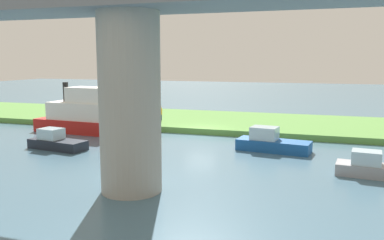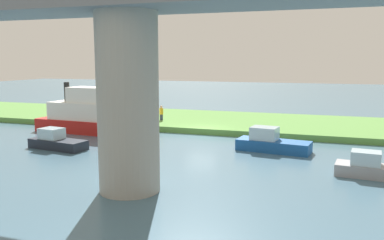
{
  "view_description": "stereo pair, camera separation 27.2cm",
  "coord_description": "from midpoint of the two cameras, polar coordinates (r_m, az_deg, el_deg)",
  "views": [
    {
      "loc": [
        -9.55,
        31.58,
        6.21
      ],
      "look_at": [
        -0.87,
        5.0,
        2.0
      ],
      "focal_mm": 37.6,
      "sensor_mm": 36.0,
      "label": 1
    },
    {
      "loc": [
        -9.81,
        31.5,
        6.21
      ],
      "look_at": [
        -0.87,
        5.0,
        2.0
      ],
      "focal_mm": 37.6,
      "sensor_mm": 36.0,
      "label": 2
    }
  ],
  "objects": [
    {
      "name": "ground_plane",
      "position": [
        33.57,
        1.01,
        -2.1
      ],
      "size": [
        160.0,
        160.0,
        0.0
      ],
      "primitive_type": "plane",
      "color": "#476B7F"
    },
    {
      "name": "skiff_small",
      "position": [
        23.64,
        24.14,
        -6.2
      ],
      "size": [
        4.26,
        1.92,
        1.38
      ],
      "color": "#99999E",
      "rests_on": "ground"
    },
    {
      "name": "person_on_bank",
      "position": [
        38.34,
        -4.72,
        1.02
      ],
      "size": [
        0.45,
        0.45,
        1.39
      ],
      "color": "#2D334C",
      "rests_on": "grassy_bank"
    },
    {
      "name": "mooring_post",
      "position": [
        36.75,
        -5.89,
        0.16
      ],
      "size": [
        0.2,
        0.2,
        0.74
      ],
      "primitive_type": "cylinder",
      "color": "brown",
      "rests_on": "grassy_bank"
    },
    {
      "name": "motorboat_white",
      "position": [
        35.71,
        -15.11,
        0.82
      ],
      "size": [
        8.53,
        3.33,
        4.28
      ],
      "color": "red",
      "rests_on": "ground"
    },
    {
      "name": "grassy_bank",
      "position": [
        39.22,
        3.59,
        -0.2
      ],
      "size": [
        80.0,
        12.0,
        0.5
      ],
      "primitive_type": "cube",
      "color": "#5B9342",
      "rests_on": "ground"
    },
    {
      "name": "houseboat_blue",
      "position": [
        28.07,
        10.9,
        -3.15
      ],
      "size": [
        5.11,
        2.4,
        1.64
      ],
      "color": "#195199",
      "rests_on": "ground"
    },
    {
      "name": "bridge_pylon",
      "position": [
        18.87,
        -9.21,
        2.3
      ],
      "size": [
        2.87,
        2.87,
        8.37
      ],
      "primitive_type": "cylinder",
      "color": "#9E998E",
      "rests_on": "ground"
    },
    {
      "name": "pontoon_yellow",
      "position": [
        29.81,
        -18.97,
        -2.93
      ],
      "size": [
        4.46,
        2.12,
        1.43
      ],
      "color": "#1E232D",
      "rests_on": "ground"
    }
  ]
}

